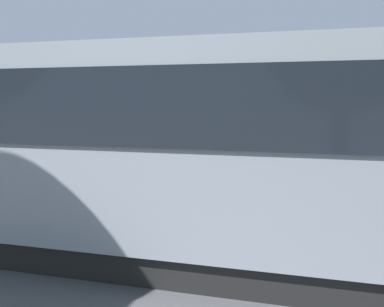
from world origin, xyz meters
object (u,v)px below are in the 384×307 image
object	(u,v)px
spectator_far_left	(293,166)
parked_motorcycle_silver	(301,201)
spectator_right	(134,164)
spectator_centre	(189,163)
stunt_motorcycle	(172,147)
tour_bus	(176,156)
spectator_far_right	(73,160)
spectator_left	(236,166)

from	to	relation	value
spectator_far_left	parked_motorcycle_silver	world-z (taller)	spectator_far_left
spectator_right	parked_motorcycle_silver	distance (m)	3.81
spectator_far_left	spectator_centre	xyz separation A→B (m)	(2.35, -0.13, -0.04)
spectator_right	stunt_motorcycle	distance (m)	3.57
tour_bus	parked_motorcycle_silver	size ratio (longest dim) A/B	4.78
spectator_far_right	stunt_motorcycle	bearing A→B (deg)	-113.40
spectator_far_right	parked_motorcycle_silver	distance (m)	5.32
spectator_left	spectator_right	world-z (taller)	spectator_left
spectator_far_left	spectator_left	size ratio (longest dim) A/B	1.02
spectator_left	parked_motorcycle_silver	bearing A→B (deg)	153.09
spectator_far_left	stunt_motorcycle	distance (m)	4.92
spectator_far_right	stunt_motorcycle	distance (m)	3.88
spectator_far_right	parked_motorcycle_silver	bearing A→B (deg)	173.43
spectator_centre	spectator_right	size ratio (longest dim) A/B	0.99
spectator_centre	spectator_right	world-z (taller)	spectator_right
tour_bus	stunt_motorcycle	size ratio (longest dim) A/B	5.04
tour_bus	spectator_left	distance (m)	3.01
spectator_far_right	spectator_centre	bearing A→B (deg)	-173.50
tour_bus	spectator_right	world-z (taller)	tour_bus
tour_bus	stunt_motorcycle	distance (m)	6.59
spectator_far_left	spectator_left	bearing A→B (deg)	4.22
stunt_motorcycle	spectator_right	bearing A→B (deg)	89.75
tour_bus	stunt_motorcycle	bearing A→B (deg)	-75.27
spectator_far_right	parked_motorcycle_silver	world-z (taller)	spectator_far_right
tour_bus	spectator_far_right	distance (m)	4.29
spectator_left	parked_motorcycle_silver	distance (m)	1.65
spectator_far_left	spectator_right	xyz separation A→B (m)	(3.59, 0.19, -0.04)
spectator_far_left	parked_motorcycle_silver	size ratio (longest dim) A/B	0.88
tour_bus	spectator_centre	size ratio (longest dim) A/B	5.63
spectator_left	spectator_far_right	bearing A→B (deg)	1.43
parked_motorcycle_silver	spectator_far_right	bearing A→B (deg)	-6.57
spectator_far_left	stunt_motorcycle	bearing A→B (deg)	-43.37
spectator_left	spectator_right	xyz separation A→B (m)	(2.34, 0.10, -0.01)
spectator_far_right	stunt_motorcycle	world-z (taller)	spectator_far_right
parked_motorcycle_silver	stunt_motorcycle	bearing A→B (deg)	-48.34
tour_bus	spectator_right	distance (m)	3.30
spectator_right	parked_motorcycle_silver	world-z (taller)	spectator_right
spectator_far_right	spectator_right	bearing A→B (deg)	179.76
spectator_left	spectator_far_right	size ratio (longest dim) A/B	0.97
spectator_far_left	spectator_far_right	xyz separation A→B (m)	(5.12, 0.19, 0.01)
spectator_right	parked_motorcycle_silver	size ratio (longest dim) A/B	0.85
spectator_far_left	spectator_far_right	world-z (taller)	spectator_far_right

